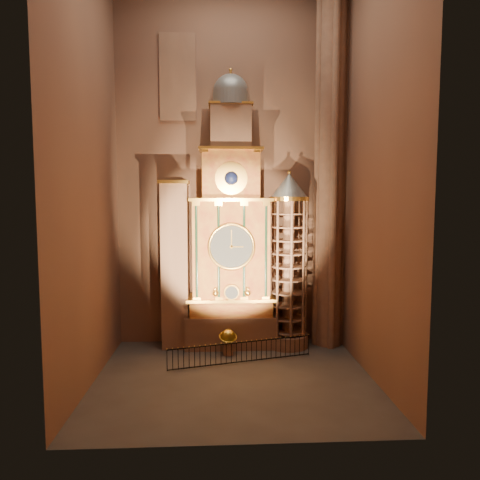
{
  "coord_description": "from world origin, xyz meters",
  "views": [
    {
      "loc": [
        -0.77,
        -20.98,
        8.89
      ],
      "look_at": [
        0.46,
        3.0,
        6.78
      ],
      "focal_mm": 32.0,
      "sensor_mm": 36.0,
      "label": 1
    }
  ],
  "objects": [
    {
      "name": "celestial_globe",
      "position": [
        -0.23,
        3.35,
        0.92
      ],
      "size": [
        1.25,
        1.2,
        1.53
      ],
      "color": "#8C634C",
      "rests_on": "floor"
    },
    {
      "name": "wall_left",
      "position": [
        -7.0,
        0.0,
        11.0
      ],
      "size": [
        0.0,
        22.0,
        22.0
      ],
      "primitive_type": "plane",
      "rotation": [
        1.57,
        0.0,
        1.57
      ],
      "color": "#865F48",
      "rests_on": "floor"
    },
    {
      "name": "wall_back",
      "position": [
        0.0,
        6.0,
        11.0
      ],
      "size": [
        22.0,
        0.0,
        22.0
      ],
      "primitive_type": "plane",
      "rotation": [
        1.57,
        0.0,
        0.0
      ],
      "color": "#865F48",
      "rests_on": "floor"
    },
    {
      "name": "floor",
      "position": [
        0.0,
        0.0,
        0.0
      ],
      "size": [
        14.0,
        14.0,
        0.0
      ],
      "primitive_type": "plane",
      "color": "#383330",
      "rests_on": "ground"
    },
    {
      "name": "portrait_tower",
      "position": [
        -3.4,
        4.98,
        5.15
      ],
      "size": [
        1.8,
        1.6,
        10.2
      ],
      "color": "#8C634C",
      "rests_on": "floor"
    },
    {
      "name": "wall_right",
      "position": [
        7.0,
        0.0,
        11.0
      ],
      "size": [
        0.0,
        22.0,
        22.0
      ],
      "primitive_type": "plane",
      "rotation": [
        1.57,
        0.0,
        -1.57
      ],
      "color": "#865F48",
      "rests_on": "floor"
    },
    {
      "name": "gothic_pier",
      "position": [
        6.1,
        5.0,
        11.0
      ],
      "size": [
        2.04,
        2.04,
        22.0
      ],
      "color": "#8C634C",
      "rests_on": "floor"
    },
    {
      "name": "stair_turret",
      "position": [
        3.5,
        4.7,
        5.27
      ],
      "size": [
        2.5,
        2.5,
        10.8
      ],
      "color": "#8C634C",
      "rests_on": "floor"
    },
    {
      "name": "iron_railing",
      "position": [
        0.49,
        1.98,
        0.63
      ],
      "size": [
        7.96,
        2.09,
        1.16
      ],
      "color": "black",
      "rests_on": "floor"
    },
    {
      "name": "stained_glass_window",
      "position": [
        -3.2,
        5.92,
        16.5
      ],
      "size": [
        2.2,
        0.14,
        5.2
      ],
      "color": "navy",
      "rests_on": "wall_back"
    },
    {
      "name": "astronomical_clock",
      "position": [
        0.0,
        4.96,
        6.68
      ],
      "size": [
        5.6,
        2.41,
        16.7
      ],
      "color": "#8C634C",
      "rests_on": "floor"
    }
  ]
}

